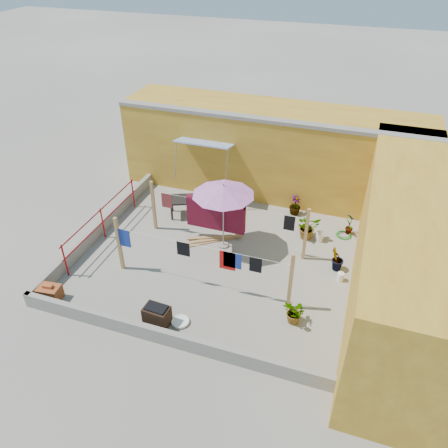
% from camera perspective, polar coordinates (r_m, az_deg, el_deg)
% --- Properties ---
extents(ground, '(80.00, 80.00, 0.00)m').
position_cam_1_polar(ground, '(13.52, -0.84, -4.35)').
color(ground, '#9E998E').
rests_on(ground, ground).
extents(wall_back, '(11.00, 3.27, 3.21)m').
position_cam_1_polar(wall_back, '(16.42, 6.36, 9.53)').
color(wall_back, gold).
rests_on(wall_back, ground).
extents(wall_right, '(2.40, 9.00, 3.20)m').
position_cam_1_polar(wall_right, '(12.15, 22.89, -3.11)').
color(wall_right, gold).
rests_on(wall_right, ground).
extents(parapet_front, '(8.30, 0.16, 0.44)m').
position_cam_1_polar(parapet_front, '(11.00, -7.34, -14.53)').
color(parapet_front, gray).
rests_on(parapet_front, ground).
extents(parapet_left, '(0.16, 7.30, 0.44)m').
position_cam_1_polar(parapet_left, '(15.00, -15.70, -0.37)').
color(parapet_left, gray).
rests_on(parapet_left, ground).
extents(red_railing, '(0.05, 4.20, 1.10)m').
position_cam_1_polar(red_railing, '(14.48, -15.65, 0.66)').
color(red_railing, '#9D0F14').
rests_on(red_railing, ground).
extents(clothesline_rig, '(5.09, 2.35, 1.80)m').
position_cam_1_polar(clothesline_rig, '(13.44, -1.15, 0.67)').
color(clothesline_rig, tan).
rests_on(clothesline_rig, ground).
extents(patio_umbrella, '(2.35, 2.35, 2.26)m').
position_cam_1_polar(patio_umbrella, '(12.84, -0.09, 4.36)').
color(patio_umbrella, gray).
rests_on(patio_umbrella, ground).
extents(outdoor_table, '(1.59, 1.22, 0.67)m').
position_cam_1_polar(outdoor_table, '(15.20, -4.55, 3.15)').
color(outdoor_table, black).
rests_on(outdoor_table, ground).
extents(brick_stack, '(0.64, 0.50, 0.51)m').
position_cam_1_polar(brick_stack, '(12.89, -21.80, -8.37)').
color(brick_stack, '#A55126').
rests_on(brick_stack, ground).
extents(lumber_pile, '(1.76, 1.28, 0.12)m').
position_cam_1_polar(lumber_pile, '(14.15, -1.64, -2.03)').
color(lumber_pile, tan).
rests_on(lumber_pile, ground).
extents(brazier, '(0.67, 0.47, 0.58)m').
position_cam_1_polar(brazier, '(11.44, -8.75, -11.73)').
color(brazier, black).
rests_on(brazier, ground).
extents(white_basin, '(0.48, 0.48, 0.08)m').
position_cam_1_polar(white_basin, '(11.56, -5.74, -12.56)').
color(white_basin, white).
rests_on(white_basin, ground).
extents(water_jug_a, '(0.24, 0.24, 0.37)m').
position_cam_1_polar(water_jug_a, '(14.44, 12.36, -1.59)').
color(water_jug_a, white).
rests_on(water_jug_a, ground).
extents(water_jug_b, '(0.19, 0.19, 0.30)m').
position_cam_1_polar(water_jug_b, '(13.05, 14.97, -6.66)').
color(water_jug_b, white).
rests_on(water_jug_b, ground).
extents(green_hose, '(0.51, 0.51, 0.07)m').
position_cam_1_polar(green_hose, '(14.93, 15.36, -1.38)').
color(green_hose, '#19711A').
rests_on(green_hose, ground).
extents(plant_back_a, '(0.98, 0.95, 0.83)m').
position_cam_1_polar(plant_back_a, '(14.37, 10.88, -0.36)').
color(plant_back_a, '#1A5E1C').
rests_on(plant_back_a, ground).
extents(plant_back_b, '(0.51, 0.51, 0.72)m').
position_cam_1_polar(plant_back_b, '(15.52, 9.27, 2.44)').
color(plant_back_b, '#1A5E1C').
rests_on(plant_back_b, ground).
extents(plant_right_a, '(0.50, 0.48, 0.79)m').
position_cam_1_polar(plant_right_a, '(14.87, 16.17, 0.03)').
color(plant_right_a, '#1A5E1C').
rests_on(plant_right_a, ground).
extents(plant_right_b, '(0.54, 0.56, 0.80)m').
position_cam_1_polar(plant_right_b, '(13.22, 14.53, -4.50)').
color(plant_right_b, '#1A5E1C').
rests_on(plant_right_b, ground).
extents(plant_right_c, '(0.79, 0.79, 0.67)m').
position_cam_1_polar(plant_right_c, '(11.45, 9.27, -11.38)').
color(plant_right_c, '#1A5E1C').
rests_on(plant_right_c, ground).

